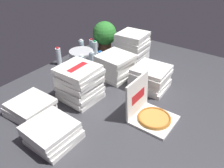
{
  "coord_description": "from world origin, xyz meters",
  "views": [
    {
      "loc": [
        -1.63,
        -1.06,
        1.39
      ],
      "look_at": [
        -0.04,
        0.1,
        0.14
      ],
      "focal_mm": 36.45,
      "sensor_mm": 36.0,
      "label": 1
    }
  ],
  "objects": [
    {
      "name": "open_pizza_box",
      "position": [
        -0.14,
        -0.39,
        0.07
      ],
      "size": [
        0.35,
        0.39,
        0.38
      ],
      "color": "white",
      "rests_on": "ground_plane"
    },
    {
      "name": "ground_plane",
      "position": [
        0.0,
        0.0,
        -0.01
      ],
      "size": [
        3.2,
        2.4,
        0.02
      ],
      "primitive_type": "cube",
      "color": "#38383D"
    },
    {
      "name": "water_bottle_5",
      "position": [
        0.35,
        0.57,
        0.11
      ],
      "size": [
        0.07,
        0.07,
        0.24
      ],
      "color": "silver",
      "rests_on": "ground_plane"
    },
    {
      "name": "pizza_stack_right_mid",
      "position": [
        -0.28,
        0.32,
        0.18
      ],
      "size": [
        0.39,
        0.38,
        0.37
      ],
      "color": "white",
      "rests_on": "ground_plane"
    },
    {
      "name": "potted_plant",
      "position": [
        0.77,
        0.83,
        0.26
      ],
      "size": [
        0.33,
        0.33,
        0.45
      ],
      "color": "#513323",
      "rests_on": "ground_plane"
    },
    {
      "name": "pizza_stack_left_mid",
      "position": [
        0.33,
        -0.14,
        0.12
      ],
      "size": [
        0.39,
        0.4,
        0.24
      ],
      "color": "white",
      "rests_on": "ground_plane"
    },
    {
      "name": "pizza_stack_left_far",
      "position": [
        0.3,
        0.3,
        0.14
      ],
      "size": [
        0.41,
        0.4,
        0.28
      ],
      "color": "white",
      "rests_on": "ground_plane"
    },
    {
      "name": "water_bottle_4",
      "position": [
        0.57,
        0.84,
        0.11
      ],
      "size": [
        0.07,
        0.07,
        0.24
      ],
      "color": "white",
      "rests_on": "ground_plane"
    },
    {
      "name": "water_bottle_3",
      "position": [
        0.13,
        0.68,
        0.11
      ],
      "size": [
        0.07,
        0.07,
        0.24
      ],
      "color": "silver",
      "rests_on": "ground_plane"
    },
    {
      "name": "water_bottle_6",
      "position": [
        0.6,
        0.92,
        0.11
      ],
      "size": [
        0.07,
        0.07,
        0.24
      ],
      "color": "silver",
      "rests_on": "ground_plane"
    },
    {
      "name": "water_bottle_0",
      "position": [
        0.12,
        1.08,
        0.11
      ],
      "size": [
        0.07,
        0.07,
        0.24
      ],
      "color": "white",
      "rests_on": "ground_plane"
    },
    {
      "name": "water_bottle_1",
      "position": [
        0.49,
        1.02,
        0.11
      ],
      "size": [
        0.07,
        0.07,
        0.24
      ],
      "color": "silver",
      "rests_on": "ground_plane"
    },
    {
      "name": "pizza_stack_right_far",
      "position": [
        0.82,
        0.4,
        0.18
      ],
      "size": [
        0.39,
        0.39,
        0.37
      ],
      "color": "white",
      "rests_on": "ground_plane"
    },
    {
      "name": "pizza_stack_center_far",
      "position": [
        -0.72,
        0.56,
        0.06
      ],
      "size": [
        0.38,
        0.39,
        0.12
      ],
      "color": "white",
      "rests_on": "ground_plane"
    },
    {
      "name": "pizza_stack_left_near",
      "position": [
        -0.84,
        0.11,
        0.08
      ],
      "size": [
        0.38,
        0.39,
        0.16
      ],
      "color": "white",
      "rests_on": "ground_plane"
    },
    {
      "name": "ice_bucket",
      "position": [
        0.32,
        0.86,
        0.09
      ],
      "size": [
        0.31,
        0.31,
        0.17
      ],
      "primitive_type": "cylinder",
      "color": "#B7BABF",
      "rests_on": "ground_plane"
    },
    {
      "name": "water_bottle_2",
      "position": [
        0.29,
        0.65,
        0.11
      ],
      "size": [
        0.07,
        0.07,
        0.24
      ],
      "color": "silver",
      "rests_on": "ground_plane"
    }
  ]
}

